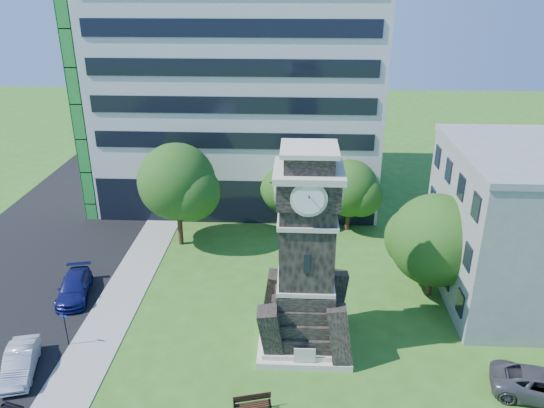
# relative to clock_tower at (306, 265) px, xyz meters

# --- Properties ---
(ground) EXTENTS (160.00, 160.00, 0.00)m
(ground) POSITION_rel_clock_tower_xyz_m (-3.00, -2.00, -5.28)
(ground) COLOR #35611B
(ground) RESTS_ON ground
(sidewalk) EXTENTS (3.00, 70.00, 0.06)m
(sidewalk) POSITION_rel_clock_tower_xyz_m (-12.50, 3.00, -5.25)
(sidewalk) COLOR gray
(sidewalk) RESTS_ON ground
(clock_tower) EXTENTS (5.40, 5.40, 12.22)m
(clock_tower) POSITION_rel_clock_tower_xyz_m (0.00, 0.00, 0.00)
(clock_tower) COLOR beige
(clock_tower) RESTS_ON ground
(office_tall) EXTENTS (26.20, 15.11, 28.60)m
(office_tall) POSITION_rel_clock_tower_xyz_m (-6.20, 23.84, 8.94)
(office_tall) COLOR silver
(office_tall) RESTS_ON ground
(car_street_mid) EXTENTS (2.55, 4.49, 1.40)m
(car_street_mid) POSITION_rel_clock_tower_xyz_m (-15.68, -3.57, -4.58)
(car_street_mid) COLOR #B4B7BC
(car_street_mid) RESTS_ON ground
(car_street_north) EXTENTS (2.91, 5.09, 1.39)m
(car_street_north) POSITION_rel_clock_tower_xyz_m (-15.70, 4.11, -4.59)
(car_street_north) COLOR #131654
(car_street_north) RESTS_ON ground
(park_bench) EXTENTS (1.91, 0.51, 0.99)m
(park_bench) POSITION_rel_clock_tower_xyz_m (-2.65, -5.82, -4.76)
(park_bench) COLOR black
(park_bench) RESTS_ON ground
(street_sign) EXTENTS (0.53, 0.05, 2.20)m
(street_sign) POSITION_rel_clock_tower_xyz_m (-14.05, -1.10, -3.90)
(street_sign) COLOR black
(street_sign) RESTS_ON ground
(tree_nw) EXTENTS (6.71, 6.10, 8.53)m
(tree_nw) POSITION_rel_clock_tower_xyz_m (-9.94, 12.18, -0.02)
(tree_nw) COLOR #332114
(tree_nw) RESTS_ON ground
(tree_nc) EXTENTS (4.48, 4.07, 5.59)m
(tree_nc) POSITION_rel_clock_tower_xyz_m (-1.56, 15.81, -1.87)
(tree_nc) COLOR #332114
(tree_nc) RESTS_ON ground
(tree_ne) EXTENTS (5.33, 4.85, 6.28)m
(tree_ne) POSITION_rel_clock_tower_xyz_m (3.90, 15.57, -1.58)
(tree_ne) COLOR #332114
(tree_ne) RESTS_ON ground
(tree_east) EXTENTS (6.80, 6.18, 7.32)m
(tree_east) POSITION_rel_clock_tower_xyz_m (8.74, 5.54, -1.22)
(tree_east) COLOR #332114
(tree_east) RESTS_ON ground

